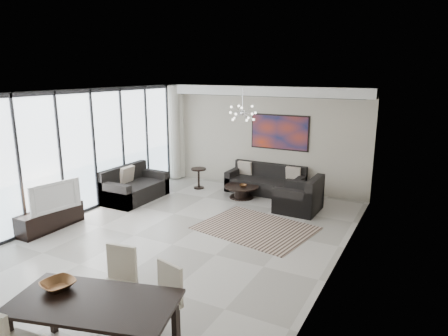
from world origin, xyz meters
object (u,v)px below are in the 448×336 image
Objects in this scene: tv_console at (51,219)px; dining_table at (94,308)px; coffee_table at (241,191)px; television at (53,196)px; sofa_main at (266,183)px.

tv_console is 0.71× the size of dining_table.
television is at bearing -122.71° from coffee_table.
coffee_table is 4.70m from tv_console.
tv_console is 1.34× the size of television.
sofa_main is at bearing -20.60° from television.
dining_table is (3.85, -2.49, 0.47)m from tv_console.
dining_table reaches higher than sofa_main.
coffee_table is 0.85× the size of television.
tv_console is at bearing 147.15° from dining_table.
sofa_main is 1.03× the size of dining_table.
tv_console is 0.56m from television.
dining_table is (3.69, -2.48, -0.07)m from television.
television reaches higher than sofa_main.
tv_console is (-2.66, -3.88, 0.05)m from coffee_table.
tv_console is 4.61m from dining_table.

